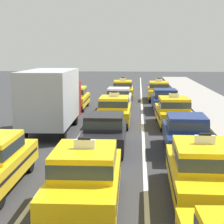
{
  "coord_description": "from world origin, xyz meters",
  "views": [
    {
      "loc": [
        1.35,
        -1.94,
        4.14
      ],
      "look_at": [
        0.06,
        15.55,
        1.3
      ],
      "focal_mm": 58.73,
      "sensor_mm": 36.0,
      "label": 1
    }
  ],
  "objects": [
    {
      "name": "lane_stripe_center_right",
      "position": [
        1.6,
        20.0,
        0.0
      ],
      "size": [
        0.14,
        80.0,
        0.01
      ],
      "primitive_type": "cube",
      "color": "silver",
      "rests_on": "ground"
    },
    {
      "name": "taxi_center_second",
      "position": [
        -0.06,
        7.42,
        0.88
      ],
      "size": [
        1.92,
        4.6,
        1.96
      ],
      "color": "black",
      "rests_on": "ground"
    },
    {
      "name": "sedan_center_fifth",
      "position": [
        -0.13,
        25.04,
        0.85
      ],
      "size": [
        1.82,
        4.32,
        1.58
      ],
      "color": "black",
      "rests_on": "ground"
    },
    {
      "name": "taxi_right_second",
      "position": [
        3.18,
        8.15,
        0.88
      ],
      "size": [
        1.88,
        4.58,
        1.96
      ],
      "color": "black",
      "rests_on": "ground"
    },
    {
      "name": "taxi_left_fourth",
      "position": [
        -3.39,
        24.72,
        0.88
      ],
      "size": [
        1.93,
        4.6,
        1.96
      ],
      "color": "black",
      "rests_on": "ground"
    },
    {
      "name": "sedan_right_fifth",
      "position": [
        3.22,
        24.32,
        0.85
      ],
      "size": [
        1.84,
        4.33,
        1.58
      ],
      "color": "black",
      "rests_on": "ground"
    },
    {
      "name": "taxi_right_fourth",
      "position": [
        3.33,
        18.78,
        0.88
      ],
      "size": [
        1.93,
        4.6,
        1.96
      ],
      "color": "black",
      "rests_on": "ground"
    },
    {
      "name": "taxi_center_sixth",
      "position": [
        -0.1,
        31.09,
        0.88
      ],
      "size": [
        1.93,
        4.6,
        1.96
      ],
      "color": "black",
      "rests_on": "ground"
    },
    {
      "name": "lane_stripe_left_center",
      "position": [
        -1.6,
        20.0,
        0.0
      ],
      "size": [
        0.14,
        80.0,
        0.01
      ],
      "primitive_type": "cube",
      "color": "silver",
      "rests_on": "ground"
    },
    {
      "name": "sedan_right_third",
      "position": [
        3.35,
        13.26,
        0.85
      ],
      "size": [
        1.81,
        4.32,
        1.58
      ],
      "color": "black",
      "rests_on": "ground"
    },
    {
      "name": "taxi_right_sixth",
      "position": [
        3.08,
        30.23,
        0.88
      ],
      "size": [
        1.88,
        4.58,
        1.96
      ],
      "color": "black",
      "rests_on": "ground"
    },
    {
      "name": "taxi_center_fourth",
      "position": [
        -0.04,
        18.86,
        0.88
      ],
      "size": [
        1.83,
        4.56,
        1.96
      ],
      "color": "black",
      "rests_on": "ground"
    },
    {
      "name": "sedan_center_third",
      "position": [
        -0.08,
        13.27,
        0.85
      ],
      "size": [
        1.82,
        4.32,
        1.58
      ],
      "color": "black",
      "rests_on": "ground"
    },
    {
      "name": "box_truck_left_third",
      "position": [
        -3.23,
        17.19,
        1.78
      ],
      "size": [
        2.44,
        7.02,
        3.27
      ],
      "color": "black",
      "rests_on": "ground"
    }
  ]
}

